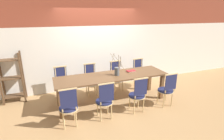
{
  "coord_description": "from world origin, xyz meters",
  "views": [
    {
      "loc": [
        -1.57,
        -4.08,
        2.34
      ],
      "look_at": [
        0.0,
        0.0,
        0.93
      ],
      "focal_mm": 28.0,
      "sensor_mm": 36.0,
      "label": 1
    }
  ],
  "objects_px": {
    "chair_near_center": "(138,94)",
    "chair_far_center": "(117,75)",
    "dining_table": "(112,79)",
    "shelving_rack": "(12,78)",
    "vase_centerpiece": "(117,71)",
    "book_stack": "(131,71)"
  },
  "relations": [
    {
      "from": "chair_near_center",
      "to": "chair_far_center",
      "type": "distance_m",
      "value": 1.43
    },
    {
      "from": "dining_table",
      "to": "shelving_rack",
      "type": "height_order",
      "value": "shelving_rack"
    },
    {
      "from": "dining_table",
      "to": "chair_far_center",
      "type": "bearing_deg",
      "value": 59.15
    },
    {
      "from": "dining_table",
      "to": "vase_centerpiece",
      "type": "height_order",
      "value": "vase_centerpiece"
    },
    {
      "from": "chair_far_center",
      "to": "book_stack",
      "type": "distance_m",
      "value": 0.7
    },
    {
      "from": "book_stack",
      "to": "shelving_rack",
      "type": "relative_size",
      "value": 0.18
    },
    {
      "from": "chair_near_center",
      "to": "vase_centerpiece",
      "type": "height_order",
      "value": "vase_centerpiece"
    },
    {
      "from": "vase_centerpiece",
      "to": "book_stack",
      "type": "distance_m",
      "value": 0.54
    },
    {
      "from": "chair_far_center",
      "to": "book_stack",
      "type": "height_order",
      "value": "chair_far_center"
    },
    {
      "from": "chair_near_center",
      "to": "shelving_rack",
      "type": "relative_size",
      "value": 0.67
    },
    {
      "from": "vase_centerpiece",
      "to": "shelving_rack",
      "type": "xyz_separation_m",
      "value": [
        -2.64,
        1.04,
        -0.21
      ]
    },
    {
      "from": "book_stack",
      "to": "shelving_rack",
      "type": "height_order",
      "value": "shelving_rack"
    },
    {
      "from": "dining_table",
      "to": "book_stack",
      "type": "relative_size",
      "value": 11.97
    },
    {
      "from": "vase_centerpiece",
      "to": "book_stack",
      "type": "relative_size",
      "value": 2.54
    },
    {
      "from": "chair_near_center",
      "to": "shelving_rack",
      "type": "xyz_separation_m",
      "value": [
        -2.91,
        1.72,
        0.2
      ]
    },
    {
      "from": "chair_far_center",
      "to": "vase_centerpiece",
      "type": "bearing_deg",
      "value": 68.23
    },
    {
      "from": "vase_centerpiece",
      "to": "book_stack",
      "type": "bearing_deg",
      "value": 17.57
    },
    {
      "from": "chair_near_center",
      "to": "vase_centerpiece",
      "type": "distance_m",
      "value": 0.84
    },
    {
      "from": "chair_far_center",
      "to": "chair_near_center",
      "type": "bearing_deg",
      "value": 88.83
    },
    {
      "from": "vase_centerpiece",
      "to": "book_stack",
      "type": "height_order",
      "value": "vase_centerpiece"
    },
    {
      "from": "chair_far_center",
      "to": "vase_centerpiece",
      "type": "height_order",
      "value": "vase_centerpiece"
    },
    {
      "from": "shelving_rack",
      "to": "chair_near_center",
      "type": "bearing_deg",
      "value": -30.53
    }
  ]
}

